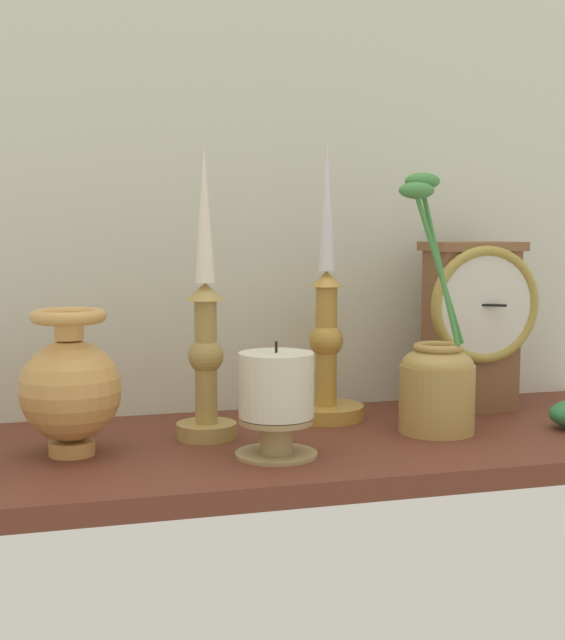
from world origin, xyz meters
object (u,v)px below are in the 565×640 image
(mantel_clock, at_px, (473,322))
(candlestick_tall_left, at_px, (206,336))
(brass_vase_jar, at_px, (436,376))
(brass_vase_bulbous, at_px, (70,386))
(pillar_candle_near_clock, at_px, (276,398))
(candlestick_tall_center, at_px, (326,341))

(mantel_clock, xyz_separation_m, candlestick_tall_left, (-0.37, -0.06, 0.00))
(mantel_clock, relative_size, brass_vase_jar, 0.73)
(brass_vase_bulbous, bearing_deg, candlestick_tall_left, 13.16)
(candlestick_tall_left, bearing_deg, pillar_candle_near_clock, -59.90)
(candlestick_tall_left, distance_m, pillar_candle_near_clock, 0.13)
(brass_vase_jar, bearing_deg, candlestick_tall_left, 170.46)
(brass_vase_bulbous, bearing_deg, pillar_candle_near_clock, -16.57)
(brass_vase_bulbous, distance_m, pillar_candle_near_clock, 0.22)
(candlestick_tall_left, xyz_separation_m, pillar_candle_near_clock, (0.06, -0.10, -0.06))
(mantel_clock, bearing_deg, brass_vase_jar, -134.55)
(candlestick_tall_left, relative_size, candlestick_tall_center, 0.94)
(candlestick_tall_center, bearing_deg, brass_vase_bulbous, -163.36)
(candlestick_tall_left, bearing_deg, brass_vase_bulbous, -166.84)
(mantel_clock, xyz_separation_m, candlestick_tall_center, (-0.21, 0.00, -0.02))
(mantel_clock, relative_size, brass_vase_bulbous, 1.43)
(brass_vase_jar, height_order, pillar_candle_near_clock, brass_vase_jar)
(mantel_clock, distance_m, candlestick_tall_left, 0.38)
(mantel_clock, height_order, brass_vase_bulbous, mantel_clock)
(mantel_clock, height_order, brass_vase_jar, brass_vase_jar)
(pillar_candle_near_clock, bearing_deg, brass_vase_jar, 14.17)
(mantel_clock, xyz_separation_m, brass_vase_bulbous, (-0.53, -0.09, -0.04))
(candlestick_tall_left, relative_size, brass_vase_jar, 1.10)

